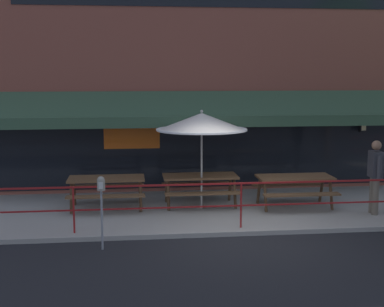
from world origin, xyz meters
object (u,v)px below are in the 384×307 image
(pedestrian_walking, at_px, (375,173))
(picnic_table_right, at_px, (295,183))
(picnic_table_left, at_px, (107,184))
(parking_meter_near, at_px, (101,191))
(patio_umbrella_centre, at_px, (202,122))
(picnic_table_centre, at_px, (200,182))

(pedestrian_walking, bearing_deg, picnic_table_right, 153.76)
(picnic_table_left, xyz_separation_m, parking_meter_near, (0.03, -2.71, 0.44))
(picnic_table_right, height_order, patio_umbrella_centre, patio_umbrella_centre)
(picnic_table_centre, bearing_deg, picnic_table_left, -179.09)
(picnic_table_centre, height_order, pedestrian_walking, pedestrian_walking)
(picnic_table_right, bearing_deg, parking_meter_near, -152.17)
(picnic_table_centre, bearing_deg, patio_umbrella_centre, -90.00)
(picnic_table_left, relative_size, pedestrian_walking, 1.05)
(picnic_table_left, height_order, picnic_table_right, same)
(patio_umbrella_centre, bearing_deg, picnic_table_left, 174.10)
(patio_umbrella_centre, relative_size, pedestrian_walking, 1.39)
(patio_umbrella_centre, distance_m, parking_meter_near, 3.49)
(pedestrian_walking, bearing_deg, picnic_table_centre, 163.06)
(patio_umbrella_centre, xyz_separation_m, parking_meter_near, (-2.23, -2.48, -1.03))
(picnic_table_right, bearing_deg, patio_umbrella_centre, 177.22)
(picnic_table_right, distance_m, parking_meter_near, 5.09)
(pedestrian_walking, relative_size, parking_meter_near, 1.20)
(picnic_table_left, bearing_deg, picnic_table_right, -4.35)
(picnic_table_centre, relative_size, pedestrian_walking, 1.05)
(patio_umbrella_centre, height_order, pedestrian_walking, patio_umbrella_centre)
(picnic_table_centre, distance_m, parking_meter_near, 3.56)
(picnic_table_left, bearing_deg, parking_meter_near, -89.40)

